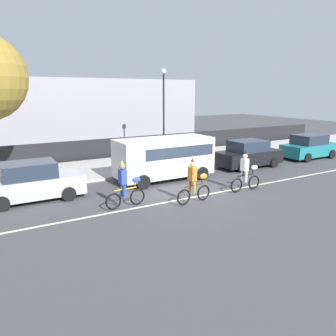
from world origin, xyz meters
TOP-DOWN VIEW (x-y plane):
  - ground_plane at (0.00, 0.00)m, footprint 80.00×80.00m
  - road_centre_line at (0.00, -0.50)m, footprint 36.00×0.14m
  - sidewalk_curb at (0.00, 6.50)m, footprint 60.00×5.00m
  - fence_line at (0.00, 9.40)m, footprint 40.00×0.08m
  - building_backdrop at (-3.95, 18.00)m, footprint 28.00×8.00m
  - parade_cyclist_cobalt at (-2.97, -0.18)m, footprint 1.72×0.50m
  - parade_cyclist_orange at (-0.32, -1.09)m, footprint 1.72×0.50m
  - parade_cyclist_zebra at (2.68, -0.91)m, footprint 1.72×0.50m
  - parked_van_white at (0.46, 2.70)m, footprint 5.00×2.22m
  - parked_car_silver at (-6.05, 2.61)m, footprint 4.10×1.92m
  - parked_car_black at (6.27, 2.71)m, footprint 4.10×1.92m
  - parked_car_teal at (11.82, 2.65)m, footprint 4.10×1.92m
  - street_lamp_post at (3.53, 8.33)m, footprint 0.36×0.36m

SIDE VIEW (x-z plane):
  - ground_plane at x=0.00m, z-range 0.00..0.00m
  - road_centre_line at x=0.00m, z-range 0.00..0.01m
  - sidewalk_curb at x=0.00m, z-range 0.00..0.15m
  - fence_line at x=0.00m, z-range 0.00..1.40m
  - parked_car_silver at x=-6.05m, z-range -0.04..1.60m
  - parked_car_black at x=6.27m, z-range -0.04..1.60m
  - parked_car_teal at x=11.82m, z-range -0.04..1.60m
  - parade_cyclist_cobalt at x=-2.97m, z-range -0.12..1.80m
  - parade_cyclist_orange at x=-0.32m, z-range -0.12..1.80m
  - parade_cyclist_zebra at x=2.68m, z-range -0.12..1.80m
  - parked_van_white at x=0.46m, z-range 0.19..2.37m
  - building_backdrop at x=-3.95m, z-range 0.00..5.54m
  - street_lamp_post at x=3.53m, z-range 1.06..6.92m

